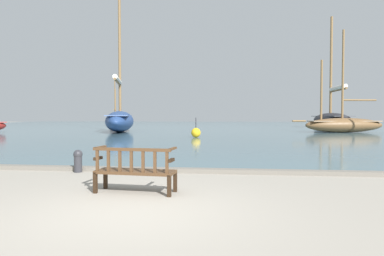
{
  "coord_description": "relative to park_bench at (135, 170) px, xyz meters",
  "views": [
    {
      "loc": [
        1.62,
        -5.33,
        1.54
      ],
      "look_at": [
        -0.15,
        10.0,
        1.0
      ],
      "focal_mm": 32.0,
      "sensor_mm": 36.0,
      "label": 1
    }
  ],
  "objects": [
    {
      "name": "quay_edge_kerb",
      "position": [
        0.29,
        2.55,
        -0.41
      ],
      "size": [
        40.0,
        0.3,
        0.12
      ],
      "primitive_type": "cube",
      "color": "slate",
      "rests_on": "ground"
    },
    {
      "name": "sailboat_mid_starboard",
      "position": [
        -8.39,
        24.18,
        0.77
      ],
      "size": [
        4.83,
        10.21,
        14.85
      ],
      "color": "navy",
      "rests_on": "harbor_water"
    },
    {
      "name": "sailboat_nearest_port",
      "position": [
        14.33,
        37.83,
        0.75
      ],
      "size": [
        3.41,
        11.22,
        13.86
      ],
      "color": "black",
      "rests_on": "harbor_water"
    },
    {
      "name": "sailboat_mid_port",
      "position": [
        11.88,
        25.15,
        0.38
      ],
      "size": [
        8.36,
        3.33,
        9.08
      ],
      "color": "brown",
      "rests_on": "harbor_water"
    },
    {
      "name": "park_bench",
      "position": [
        0.0,
        0.0,
        0.0
      ],
      "size": [
        1.64,
        0.66,
        0.92
      ],
      "color": "black",
      "rests_on": "ground"
    },
    {
      "name": "harbor_water",
      "position": [
        0.29,
        42.7,
        -0.43
      ],
      "size": [
        100.0,
        80.0,
        0.08
      ],
      "primitive_type": "cube",
      "color": "#476670",
      "rests_on": "ground"
    },
    {
      "name": "mooring_bollard",
      "position": [
        -2.25,
        2.27,
        -0.12
      ],
      "size": [
        0.25,
        0.25,
        0.62
      ],
      "color": "#2D2D33",
      "rests_on": "ground"
    },
    {
      "name": "sailboat_far_port",
      "position": [
        -13.7,
        38.0,
        0.15
      ],
      "size": [
        2.84,
        6.37,
        7.05
      ],
      "color": "black",
      "rests_on": "harbor_water"
    },
    {
      "name": "channel_buoy",
      "position": [
        -0.49,
        16.6,
        -0.06
      ],
      "size": [
        0.65,
        0.65,
        1.35
      ],
      "color": "gold",
      "rests_on": "harbor_water"
    },
    {
      "name": "ground_plane",
      "position": [
        0.29,
        -1.3,
        -0.47
      ],
      "size": [
        160.0,
        160.0,
        0.0
      ],
      "primitive_type": "plane",
      "color": "gray"
    }
  ]
}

